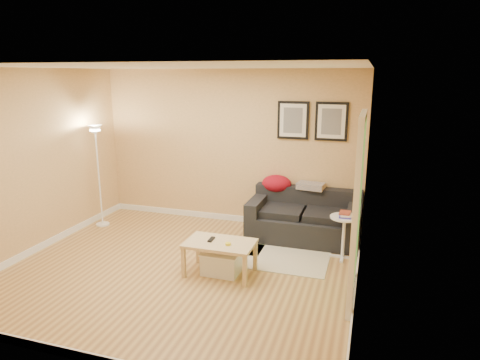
{
  "coord_description": "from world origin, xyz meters",
  "views": [
    {
      "loc": [
        2.31,
        -4.72,
        2.52
      ],
      "look_at": [
        0.55,
        0.85,
        1.05
      ],
      "focal_mm": 31.72,
      "sensor_mm": 36.0,
      "label": 1
    }
  ],
  "objects": [
    {
      "name": "ceiling",
      "position": [
        0.0,
        0.0,
        2.6
      ],
      "size": [
        4.5,
        4.5,
        0.0
      ],
      "primitive_type": "plane",
      "rotation": [
        3.14,
        0.0,
        0.0
      ],
      "color": "white",
      "rests_on": "wall_back"
    },
    {
      "name": "floor",
      "position": [
        0.0,
        0.0,
        0.0
      ],
      "size": [
        4.5,
        4.5,
        0.0
      ],
      "primitive_type": "plane",
      "color": "tan",
      "rests_on": "ground"
    },
    {
      "name": "baseboard_right",
      "position": [
        2.24,
        0.0,
        0.05
      ],
      "size": [
        0.02,
        4.0,
        0.1
      ],
      "primitive_type": "cube",
      "color": "white",
      "rests_on": "ground"
    },
    {
      "name": "framed_print_left",
      "position": [
        1.08,
        1.98,
        1.8
      ],
      "size": [
        0.5,
        0.04,
        0.6
      ],
      "primitive_type": null,
      "color": "black",
      "rests_on": "wall_back"
    },
    {
      "name": "red_throw",
      "position": [
        0.86,
        1.86,
        0.77
      ],
      "size": [
        0.48,
        0.36,
        0.28
      ],
      "primitive_type": null,
      "color": "maroon",
      "rests_on": "sofa"
    },
    {
      "name": "baseboard_back",
      "position": [
        0.0,
        1.99,
        0.05
      ],
      "size": [
        4.5,
        0.02,
        0.1
      ],
      "primitive_type": "cube",
      "color": "white",
      "rests_on": "ground"
    },
    {
      "name": "green_runner",
      "position": [
        0.53,
        0.88,
        0.01
      ],
      "size": [
        0.7,
        0.5,
        0.01
      ],
      "primitive_type": "cube",
      "color": "#668C4C",
      "rests_on": "ground"
    },
    {
      "name": "remote_control",
      "position": [
        0.42,
        0.03,
        0.45
      ],
      "size": [
        0.05,
        0.16,
        0.02
      ],
      "primitive_type": "cube",
      "rotation": [
        0.0,
        0.0,
        0.02
      ],
      "color": "black",
      "rests_on": "coffee_table"
    },
    {
      "name": "coffee_table",
      "position": [
        0.55,
        0.0,
        0.22
      ],
      "size": [
        1.01,
        0.81,
        0.44
      ],
      "primitive_type": null,
      "rotation": [
        0.0,
        0.0,
        -0.36
      ],
      "color": "#D4B881",
      "rests_on": "ground"
    },
    {
      "name": "wall_right",
      "position": [
        2.25,
        0.0,
        1.3
      ],
      "size": [
        0.0,
        4.0,
        4.0
      ],
      "primitive_type": "plane",
      "rotation": [
        1.57,
        0.0,
        -1.57
      ],
      "color": "#DDAC71",
      "rests_on": "ground"
    },
    {
      "name": "tape_roll",
      "position": [
        0.68,
        -0.06,
        0.45
      ],
      "size": [
        0.07,
        0.07,
        0.03
      ],
      "primitive_type": "cylinder",
      "color": "yellow",
      "rests_on": "coffee_table"
    },
    {
      "name": "baseboard_front",
      "position": [
        0.0,
        -1.99,
        0.05
      ],
      "size": [
        4.5,
        0.02,
        0.1
      ],
      "primitive_type": "cube",
      "color": "white",
      "rests_on": "ground"
    },
    {
      "name": "storage_bin",
      "position": [
        0.56,
        0.02,
        0.15
      ],
      "size": [
        0.48,
        0.35,
        0.3
      ],
      "primitive_type": null,
      "color": "white",
      "rests_on": "ground"
    },
    {
      "name": "wall_front",
      "position": [
        0.0,
        -2.0,
        1.3
      ],
      "size": [
        4.5,
        0.0,
        4.5
      ],
      "primitive_type": "plane",
      "rotation": [
        -1.57,
        0.0,
        0.0
      ],
      "color": "#DDAC71",
      "rests_on": "ground"
    },
    {
      "name": "doorway",
      "position": [
        2.2,
        -0.15,
        1.02
      ],
      "size": [
        0.12,
        1.01,
        2.13
      ],
      "primitive_type": null,
      "color": "white",
      "rests_on": "ground"
    },
    {
      "name": "sofa",
      "position": [
        1.38,
        1.53,
        0.38
      ],
      "size": [
        1.7,
        0.9,
        0.75
      ],
      "primitive_type": null,
      "color": "black",
      "rests_on": "ground"
    },
    {
      "name": "book_stack",
      "position": [
        2.03,
        0.98,
        0.65
      ],
      "size": [
        0.22,
        0.26,
        0.07
      ],
      "primitive_type": null,
      "rotation": [
        0.0,
        0.0,
        0.36
      ],
      "color": "#3B39AB",
      "rests_on": "side_table"
    },
    {
      "name": "side_table",
      "position": [
        2.02,
        0.98,
        0.31
      ],
      "size": [
        0.4,
        0.4,
        0.61
      ],
      "primitive_type": null,
      "color": "white",
      "rests_on": "ground"
    },
    {
      "name": "framed_print_right",
      "position": [
        1.68,
        1.98,
        1.8
      ],
      "size": [
        0.5,
        0.04,
        0.6
      ],
      "primitive_type": null,
      "color": "black",
      "rests_on": "wall_back"
    },
    {
      "name": "baseboard_left",
      "position": [
        -2.24,
        0.0,
        0.05
      ],
      "size": [
        0.02,
        4.0,
        0.1
      ],
      "primitive_type": "cube",
      "color": "white",
      "rests_on": "ground"
    },
    {
      "name": "floor_lamp",
      "position": [
        -2.0,
        1.11,
        0.81
      ],
      "size": [
        0.22,
        0.22,
        1.72
      ],
      "primitive_type": null,
      "color": "white",
      "rests_on": "ground"
    },
    {
      "name": "area_rug",
      "position": [
        1.23,
        0.65,
        0.01
      ],
      "size": [
        1.25,
        0.85,
        0.01
      ],
      "primitive_type": "cube",
      "color": "beige",
      "rests_on": "ground"
    },
    {
      "name": "plaid_throw",
      "position": [
        1.42,
        1.84,
        0.78
      ],
      "size": [
        0.45,
        0.32,
        0.1
      ],
      "primitive_type": null,
      "rotation": [
        0.0,
        0.0,
        -0.14
      ],
      "color": "tan",
      "rests_on": "sofa"
    },
    {
      "name": "wall_left",
      "position": [
        -2.25,
        0.0,
        1.3
      ],
      "size": [
        0.0,
        4.0,
        4.0
      ],
      "primitive_type": "plane",
      "rotation": [
        1.57,
        0.0,
        1.57
      ],
      "color": "#DDAC71",
      "rests_on": "ground"
    },
    {
      "name": "wall_back",
      "position": [
        0.0,
        2.0,
        1.3
      ],
      "size": [
        4.5,
        0.0,
        4.5
      ],
      "primitive_type": "plane",
      "rotation": [
        1.57,
        0.0,
        0.0
      ],
      "color": "#DDAC71",
      "rests_on": "ground"
    }
  ]
}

